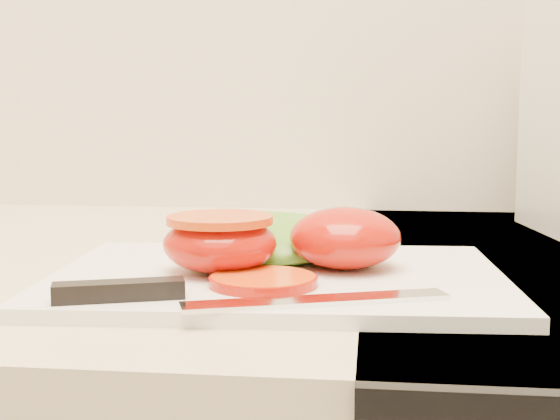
# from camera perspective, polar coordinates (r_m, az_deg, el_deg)

# --- Properties ---
(cutting_board) EXTENTS (0.34, 0.26, 0.01)m
(cutting_board) POSITION_cam_1_polar(r_m,az_deg,el_deg) (0.58, -0.12, -5.04)
(cutting_board) COLOR white
(cutting_board) RESTS_ON counter
(tomato_half_dome) EXTENTS (0.08, 0.08, 0.05)m
(tomato_half_dome) POSITION_cam_1_polar(r_m,az_deg,el_deg) (0.59, 4.78, -2.05)
(tomato_half_dome) COLOR #C40A00
(tomato_half_dome) RESTS_ON cutting_board
(tomato_half_cut) EXTENTS (0.08, 0.08, 0.04)m
(tomato_half_cut) POSITION_cam_1_polar(r_m,az_deg,el_deg) (0.58, -4.41, -2.29)
(tomato_half_cut) COLOR #C40A00
(tomato_half_cut) RESTS_ON cutting_board
(tomato_slice_0) EXTENTS (0.07, 0.07, 0.01)m
(tomato_slice_0) POSITION_cam_1_polar(r_m,az_deg,el_deg) (0.53, -1.23, -5.19)
(tomato_slice_0) COLOR #EB5C17
(tomato_slice_0) RESTS_ON cutting_board
(lettuce_leaf_0) EXTENTS (0.18, 0.16, 0.03)m
(lettuce_leaf_0) POSITION_cam_1_polar(r_m,az_deg,el_deg) (0.64, -0.94, -2.05)
(lettuce_leaf_0) COLOR #67A72C
(lettuce_leaf_0) RESTS_ON cutting_board
(lettuce_leaf_1) EXTENTS (0.14, 0.12, 0.02)m
(lettuce_leaf_1) POSITION_cam_1_polar(r_m,az_deg,el_deg) (0.65, 2.73, -2.20)
(lettuce_leaf_1) COLOR #67A72C
(lettuce_leaf_1) RESTS_ON cutting_board
(knife) EXTENTS (0.25, 0.08, 0.01)m
(knife) POSITION_cam_1_polar(r_m,az_deg,el_deg) (0.49, -6.17, -6.17)
(knife) COLOR silver
(knife) RESTS_ON cutting_board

